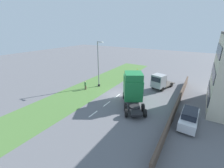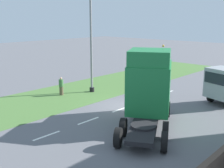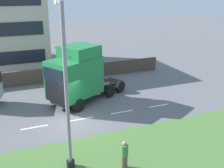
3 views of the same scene
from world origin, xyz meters
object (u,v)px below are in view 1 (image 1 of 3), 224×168
object	(u,v)px
pedestrian	(85,85)
flatbed_truck	(160,82)
lorry_cab	(133,87)
parked_car	(189,118)
lamp_post	(99,67)

from	to	relation	value
pedestrian	flatbed_truck	bearing A→B (deg)	31.37
lorry_cab	parked_car	world-z (taller)	lorry_cab
pedestrian	lorry_cab	bearing A→B (deg)	-1.06
lamp_post	pedestrian	distance (m)	4.10
lorry_cab	parked_car	size ratio (longest dim) A/B	1.60
lorry_cab	pedestrian	distance (m)	9.33
lorry_cab	parked_car	distance (m)	8.19
flatbed_truck	parked_car	world-z (taller)	flatbed_truck
lorry_cab	pedestrian	xyz separation A→B (m)	(-9.20, 0.17, -1.56)
flatbed_truck	lamp_post	size ratio (longest dim) A/B	0.68
lamp_post	pedestrian	size ratio (longest dim) A/B	5.30
lorry_cab	lamp_post	world-z (taller)	lamp_post
flatbed_truck	lamp_post	distance (m)	11.29
lorry_cab	pedestrian	bearing A→B (deg)	149.15
lorry_cab	lamp_post	distance (m)	8.57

